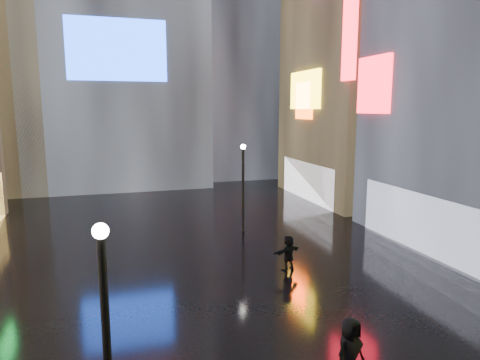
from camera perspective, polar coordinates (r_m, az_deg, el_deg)
name	(u,v)px	position (r m, az deg, el deg)	size (l,w,h in m)	color
ground	(195,251)	(22.34, -6.04, -9.44)	(140.00, 140.00, 0.00)	black
building_right_far	(368,22)	(37.23, 16.69, 19.56)	(10.28, 12.00, 28.00)	black
tower_flank_right	(229,17)	(49.49, -1.54, 20.89)	(12.00, 12.00, 34.00)	black
lamp_near	(106,339)	(8.97, -17.38, -19.55)	(0.30, 0.30, 5.20)	black
lamp_far	(243,183)	(25.07, 0.41, -0.34)	(0.30, 0.30, 5.20)	black
pedestrian_4	(350,352)	(12.37, 14.41, -21.33)	(0.94, 0.61, 1.91)	black
pedestrian_5	(288,253)	(19.66, 6.47, -9.64)	(1.49, 0.48, 1.61)	black
umbrella_2	(352,303)	(11.73, 14.69, -15.57)	(0.90, 0.91, 0.82)	black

